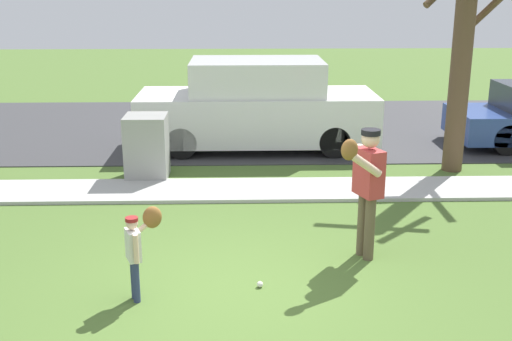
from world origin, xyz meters
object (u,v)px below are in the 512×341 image
at_px(person_adult, 366,180).
at_px(street_tree_near, 464,37).
at_px(baseball, 260,284).
at_px(utility_cabinet, 147,147).
at_px(person_child, 139,242).
at_px(parked_van_white, 257,107).

xyz_separation_m(person_adult, street_tree_near, (2.46, 3.96, 1.44)).
relative_size(baseball, utility_cabinet, 0.06).
distance_m(person_child, baseball, 1.52).
bearing_deg(person_adult, person_child, -1.07).
bearing_deg(person_child, person_adult, -1.07).
distance_m(baseball, parked_van_white, 6.61).
height_order(utility_cabinet, parked_van_white, parked_van_white).
xyz_separation_m(person_adult, parked_van_white, (-1.22, 5.74, -0.17)).
relative_size(baseball, parked_van_white, 0.01).
relative_size(person_adult, baseball, 23.14).
distance_m(person_adult, street_tree_near, 4.88).
distance_m(person_adult, parked_van_white, 5.87).
distance_m(person_child, parked_van_white, 6.93).
bearing_deg(utility_cabinet, street_tree_near, 3.29).
height_order(baseball, parked_van_white, parked_van_white).
bearing_deg(street_tree_near, person_adult, -121.84).
relative_size(person_adult, utility_cabinet, 1.47).
relative_size(utility_cabinet, street_tree_near, 0.25).
xyz_separation_m(person_child, utility_cabinet, (-0.55, 4.65, -0.10)).
height_order(person_child, utility_cabinet, utility_cabinet).
distance_m(person_adult, person_child, 2.94).
bearing_deg(person_adult, parked_van_white, -99.52).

